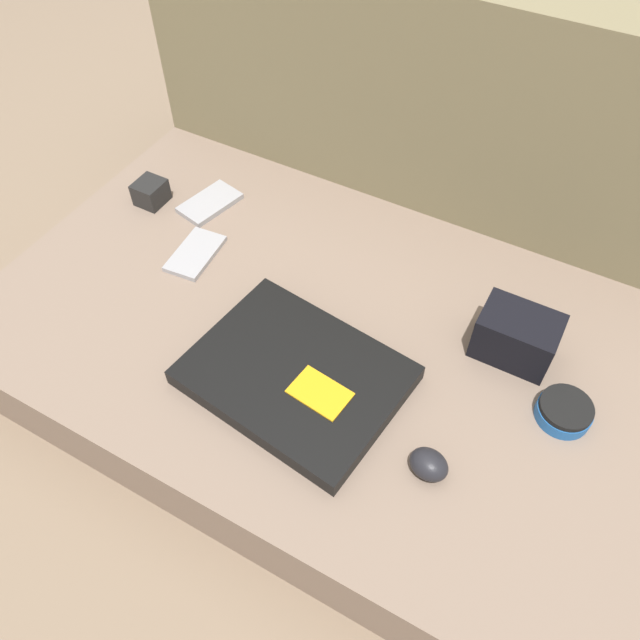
{
  "coord_description": "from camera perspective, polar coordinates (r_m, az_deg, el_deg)",
  "views": [
    {
      "loc": [
        0.32,
        -0.58,
        0.98
      ],
      "look_at": [
        0.0,
        0.0,
        0.16
      ],
      "focal_mm": 35.0,
      "sensor_mm": 36.0,
      "label": 1
    }
  ],
  "objects": [
    {
      "name": "ground_plane",
      "position": [
        1.18,
        0.0,
        -4.83
      ],
      "size": [
        8.0,
        8.0,
        0.0
      ],
      "primitive_type": "plane",
      "color": "#7A6651"
    },
    {
      "name": "couch_seat",
      "position": [
        1.13,
        0.0,
        -2.85
      ],
      "size": [
        1.17,
        0.72,
        0.14
      ],
      "color": "#7A6656",
      "rests_on": "ground_plane"
    },
    {
      "name": "couch_backrest",
      "position": [
        1.29,
        10.34,
        17.49
      ],
      "size": [
        1.17,
        0.2,
        0.56
      ],
      "color": "#756B4C",
      "rests_on": "ground_plane"
    },
    {
      "name": "laptop",
      "position": [
        1.0,
        -2.24,
        -5.07
      ],
      "size": [
        0.36,
        0.29,
        0.03
      ],
      "rotation": [
        0.0,
        0.0,
        -0.13
      ],
      "color": "black",
      "rests_on": "couch_seat"
    },
    {
      "name": "computer_mouse",
      "position": [
        0.93,
        9.92,
        -12.87
      ],
      "size": [
        0.07,
        0.06,
        0.04
      ],
      "rotation": [
        0.0,
        0.0,
        -0.18
      ],
      "color": "black",
      "rests_on": "couch_seat"
    },
    {
      "name": "speaker_puck",
      "position": [
        1.03,
        21.44,
        -7.77
      ],
      "size": [
        0.08,
        0.08,
        0.03
      ],
      "color": "#1E569E",
      "rests_on": "couch_seat"
    },
    {
      "name": "phone_silver",
      "position": [
        1.31,
        -10.04,
        10.49
      ],
      "size": [
        0.1,
        0.14,
        0.01
      ],
      "rotation": [
        0.0,
        0.0,
        -0.22
      ],
      "color": "#99999E",
      "rests_on": "couch_seat"
    },
    {
      "name": "phone_black",
      "position": [
        1.21,
        -11.33,
        5.98
      ],
      "size": [
        0.08,
        0.13,
        0.01
      ],
      "rotation": [
        0.0,
        0.0,
        0.1
      ],
      "color": "#99999E",
      "rests_on": "couch_seat"
    },
    {
      "name": "camera_pouch",
      "position": [
        1.06,
        17.52,
        -1.4
      ],
      "size": [
        0.13,
        0.09,
        0.09
      ],
      "color": "black",
      "rests_on": "couch_seat"
    },
    {
      "name": "charger_brick",
      "position": [
        1.34,
        -15.22,
        11.2
      ],
      "size": [
        0.06,
        0.06,
        0.05
      ],
      "color": "black",
      "rests_on": "couch_seat"
    }
  ]
}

